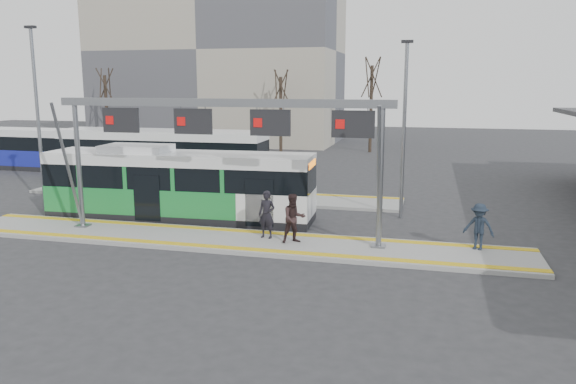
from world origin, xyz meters
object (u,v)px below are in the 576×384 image
gantry (222,127)px  hero_bus (179,186)px  passenger_a (267,215)px  passenger_c (479,227)px  passenger_b (294,218)px

gantry → hero_bus: (-3.14, 2.83, -2.82)m
passenger_a → passenger_c: 7.63m
hero_bus → gantry: bearing=-44.7°
hero_bus → passenger_b: hero_bus is taller
passenger_a → passenger_b: bearing=-9.6°
passenger_b → passenger_c: size_ratio=1.10×
gantry → passenger_a: gantry is taller
hero_bus → passenger_a: (4.79, -2.63, -0.43)m
passenger_a → hero_bus: bearing=159.8°
hero_bus → passenger_a: hero_bus is taller
gantry → passenger_b: bearing=-3.6°
passenger_b → passenger_c: (6.48, 0.73, -0.08)m
passenger_b → passenger_a: bearing=129.7°
passenger_a → passenger_b: (1.14, -0.37, 0.00)m
hero_bus → passenger_c: (12.41, -2.27, -0.51)m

